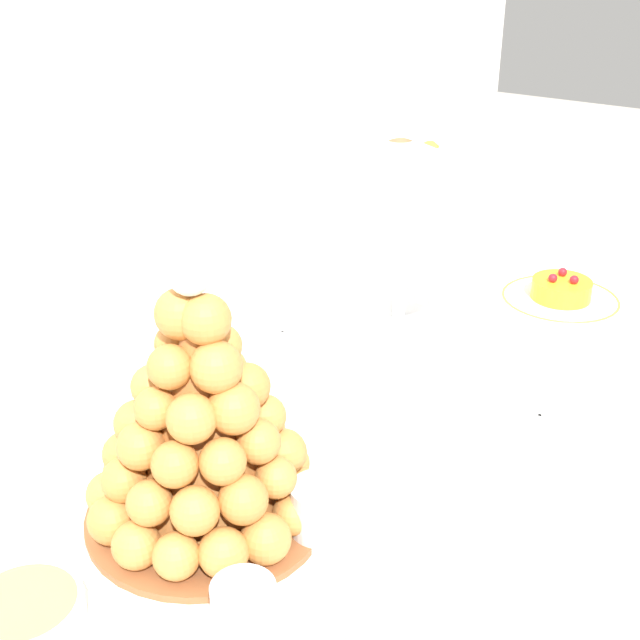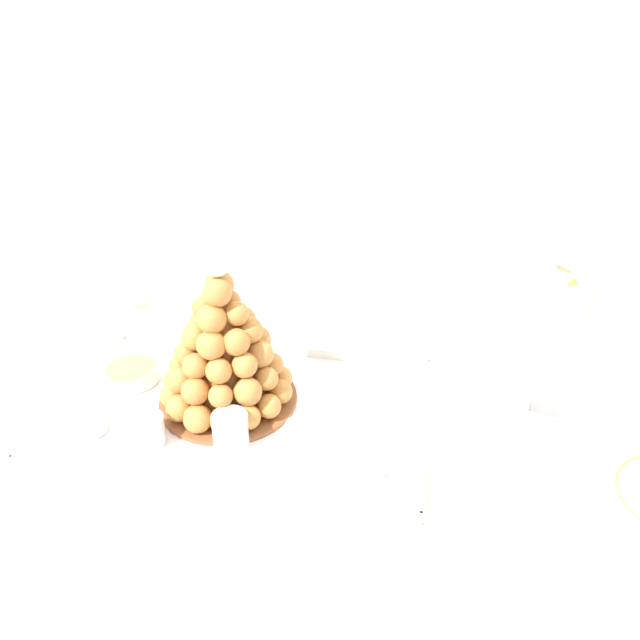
{
  "view_description": "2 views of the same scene",
  "coord_description": "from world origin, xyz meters",
  "px_view_note": "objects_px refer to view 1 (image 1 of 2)",
  "views": [
    {
      "loc": [
        -0.63,
        -0.48,
        1.35
      ],
      "look_at": [
        0.05,
        -0.01,
        0.94
      ],
      "focal_mm": 47.06,
      "sensor_mm": 36.0,
      "label": 1
    },
    {
      "loc": [
        0.16,
        -0.83,
        1.47
      ],
      "look_at": [
        0.02,
        -0.06,
        1.02
      ],
      "focal_mm": 34.61,
      "sensor_mm": 36.0,
      "label": 2
    }
  ],
  "objects_px": {
    "creme_brulee_ramekin": "(24,612)",
    "croquembouche": "(200,426)",
    "dessert_cup_centre": "(320,513)",
    "macaron_goblet": "(403,212)",
    "dessert_cup_right": "(442,416)",
    "serving_tray": "(246,509)",
    "dessert_cup_mid_left": "(244,610)",
    "fruit_tart_plate": "(561,295)",
    "dessert_cup_mid_right": "(384,456)"
  },
  "relations": [
    {
      "from": "creme_brulee_ramekin",
      "to": "croquembouche",
      "type": "bearing_deg",
      "value": -9.07
    },
    {
      "from": "dessert_cup_centre",
      "to": "creme_brulee_ramekin",
      "type": "distance_m",
      "value": 0.27
    },
    {
      "from": "dessert_cup_centre",
      "to": "macaron_goblet",
      "type": "distance_m",
      "value": 0.52
    },
    {
      "from": "dessert_cup_centre",
      "to": "creme_brulee_ramekin",
      "type": "xyz_separation_m",
      "value": [
        -0.23,
        0.14,
        -0.01
      ]
    },
    {
      "from": "croquembouche",
      "to": "dessert_cup_right",
      "type": "distance_m",
      "value": 0.3
    },
    {
      "from": "creme_brulee_ramekin",
      "to": "dessert_cup_centre",
      "type": "bearing_deg",
      "value": -30.91
    },
    {
      "from": "creme_brulee_ramekin",
      "to": "serving_tray",
      "type": "bearing_deg",
      "value": -13.36
    },
    {
      "from": "dessert_cup_right",
      "to": "dessert_cup_mid_left",
      "type": "bearing_deg",
      "value": -179.75
    },
    {
      "from": "serving_tray",
      "to": "croquembouche",
      "type": "relative_size",
      "value": 2.24
    },
    {
      "from": "croquembouche",
      "to": "fruit_tart_plate",
      "type": "relative_size",
      "value": 1.52
    },
    {
      "from": "croquembouche",
      "to": "macaron_goblet",
      "type": "relative_size",
      "value": 1.03
    },
    {
      "from": "serving_tray",
      "to": "dessert_cup_mid_left",
      "type": "xyz_separation_m",
      "value": [
        -0.12,
        -0.1,
        0.02
      ]
    },
    {
      "from": "croquembouche",
      "to": "creme_brulee_ramekin",
      "type": "height_order",
      "value": "croquembouche"
    },
    {
      "from": "dessert_cup_mid_left",
      "to": "creme_brulee_ramekin",
      "type": "height_order",
      "value": "dessert_cup_mid_left"
    },
    {
      "from": "fruit_tart_plate",
      "to": "macaron_goblet",
      "type": "bearing_deg",
      "value": 139.17
    },
    {
      "from": "serving_tray",
      "to": "croquembouche",
      "type": "bearing_deg",
      "value": 145.02
    },
    {
      "from": "dessert_cup_mid_right",
      "to": "macaron_goblet",
      "type": "bearing_deg",
      "value": 27.68
    },
    {
      "from": "dessert_cup_mid_left",
      "to": "macaron_goblet",
      "type": "relative_size",
      "value": 0.2
    },
    {
      "from": "dessert_cup_mid_left",
      "to": "dessert_cup_mid_right",
      "type": "distance_m",
      "value": 0.25
    },
    {
      "from": "serving_tray",
      "to": "dessert_cup_mid_right",
      "type": "height_order",
      "value": "dessert_cup_mid_right"
    },
    {
      "from": "dessert_cup_mid_left",
      "to": "macaron_goblet",
      "type": "xyz_separation_m",
      "value": [
        0.6,
        0.2,
        0.14
      ]
    },
    {
      "from": "serving_tray",
      "to": "dessert_cup_right",
      "type": "bearing_deg",
      "value": -23.22
    },
    {
      "from": "dessert_cup_centre",
      "to": "dessert_cup_mid_right",
      "type": "xyz_separation_m",
      "value": [
        0.11,
        -0.0,
        0.0
      ]
    },
    {
      "from": "dessert_cup_mid_right",
      "to": "macaron_goblet",
      "type": "xyz_separation_m",
      "value": [
        0.35,
        0.19,
        0.13
      ]
    },
    {
      "from": "dessert_cup_centre",
      "to": "creme_brulee_ramekin",
      "type": "relative_size",
      "value": 0.58
    },
    {
      "from": "dessert_cup_centre",
      "to": "macaron_goblet",
      "type": "height_order",
      "value": "macaron_goblet"
    },
    {
      "from": "dessert_cup_mid_left",
      "to": "dessert_cup_centre",
      "type": "bearing_deg",
      "value": 6.78
    },
    {
      "from": "croquembouche",
      "to": "dessert_cup_mid_left",
      "type": "distance_m",
      "value": 0.18
    },
    {
      "from": "dessert_cup_centre",
      "to": "dessert_cup_mid_right",
      "type": "bearing_deg",
      "value": -1.45
    },
    {
      "from": "serving_tray",
      "to": "dessert_cup_centre",
      "type": "height_order",
      "value": "dessert_cup_centre"
    },
    {
      "from": "dessert_cup_mid_left",
      "to": "creme_brulee_ramekin",
      "type": "bearing_deg",
      "value": 123.04
    },
    {
      "from": "serving_tray",
      "to": "dessert_cup_right",
      "type": "xyz_separation_m",
      "value": [
        0.23,
        -0.1,
        0.02
      ]
    },
    {
      "from": "serving_tray",
      "to": "macaron_goblet",
      "type": "bearing_deg",
      "value": 11.52
    },
    {
      "from": "dessert_cup_mid_right",
      "to": "fruit_tart_plate",
      "type": "bearing_deg",
      "value": 1.21
    },
    {
      "from": "serving_tray",
      "to": "croquembouche",
      "type": "distance_m",
      "value": 0.12
    },
    {
      "from": "serving_tray",
      "to": "macaron_goblet",
      "type": "xyz_separation_m",
      "value": [
        0.47,
        0.1,
        0.16
      ]
    },
    {
      "from": "dessert_cup_right",
      "to": "creme_brulee_ramekin",
      "type": "height_order",
      "value": "dessert_cup_right"
    },
    {
      "from": "dessert_cup_mid_right",
      "to": "dessert_cup_centre",
      "type": "bearing_deg",
      "value": 178.55
    },
    {
      "from": "croquembouche",
      "to": "fruit_tart_plate",
      "type": "height_order",
      "value": "croquembouche"
    },
    {
      "from": "croquembouche",
      "to": "serving_tray",
      "type": "bearing_deg",
      "value": -34.98
    },
    {
      "from": "croquembouche",
      "to": "macaron_goblet",
      "type": "xyz_separation_m",
      "value": [
        0.51,
        0.07,
        0.05
      ]
    },
    {
      "from": "dessert_cup_mid_right",
      "to": "dessert_cup_right",
      "type": "xyz_separation_m",
      "value": [
        0.11,
        -0.01,
        -0.01
      ]
    },
    {
      "from": "serving_tray",
      "to": "creme_brulee_ramekin",
      "type": "relative_size",
      "value": 6.31
    },
    {
      "from": "dessert_cup_right",
      "to": "creme_brulee_ramekin",
      "type": "bearing_deg",
      "value": 161.48
    },
    {
      "from": "dessert_cup_mid_left",
      "to": "fruit_tart_plate",
      "type": "relative_size",
      "value": 0.3
    },
    {
      "from": "dessert_cup_mid_right",
      "to": "creme_brulee_ramekin",
      "type": "xyz_separation_m",
      "value": [
        -0.35,
        0.14,
        -0.01
      ]
    },
    {
      "from": "serving_tray",
      "to": "dessert_cup_right",
      "type": "distance_m",
      "value": 0.25
    },
    {
      "from": "dessert_cup_mid_left",
      "to": "creme_brulee_ramekin",
      "type": "distance_m",
      "value": 0.18
    },
    {
      "from": "croquembouche",
      "to": "creme_brulee_ramekin",
      "type": "xyz_separation_m",
      "value": [
        -0.19,
        0.03,
        -0.09
      ]
    },
    {
      "from": "serving_tray",
      "to": "creme_brulee_ramekin",
      "type": "distance_m",
      "value": 0.23
    }
  ]
}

